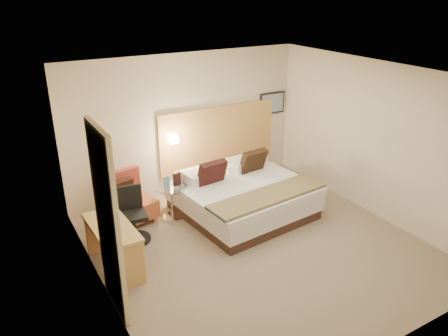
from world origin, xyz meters
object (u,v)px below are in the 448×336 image
desk (114,235)px  lounge_chair (126,203)px  side_table (172,201)px  bed (242,196)px  desk_chair (133,219)px

desk → lounge_chair: bearing=65.1°
lounge_chair → side_table: (0.72, -0.30, -0.01)m
bed → lounge_chair: size_ratio=2.42×
side_table → desk_chair: desk_chair is taller
bed → side_table: bed is taller
side_table → desk: size_ratio=0.59×
lounge_chair → desk: lounge_chair is taller
bed → lounge_chair: (-1.89, 0.76, 0.01)m
bed → side_table: 1.25m
bed → side_table: (-1.16, 0.46, -0.00)m
desk → side_table: bearing=36.5°
side_table → desk_chair: bearing=-157.5°
side_table → bed: bearing=-21.6°
desk_chair → lounge_chair: bearing=80.6°
lounge_chair → desk: bearing=-114.9°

